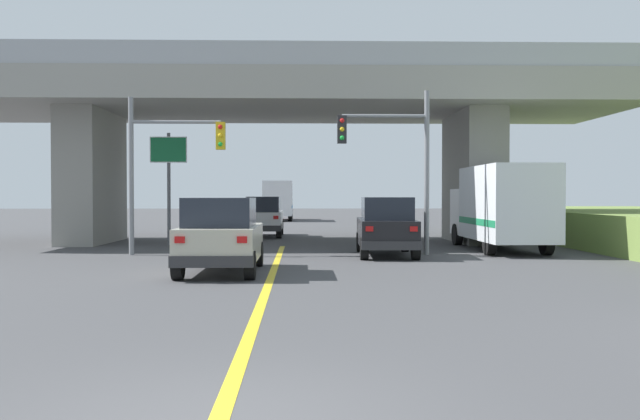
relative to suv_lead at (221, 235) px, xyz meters
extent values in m
plane|color=#424244|center=(1.38, 12.38, -1.01)|extent=(160.00, 160.00, 0.00)
cube|color=gray|center=(1.38, 12.38, 5.37)|extent=(29.66, 9.28, 1.28)
cube|color=gray|center=(-7.06, 12.38, 1.86)|extent=(1.65, 5.57, 5.75)
cube|color=gray|center=(9.81, 12.38, 1.86)|extent=(1.65, 5.57, 5.75)
cube|color=#9EA0A5|center=(1.38, 7.89, 6.46)|extent=(29.66, 0.20, 0.90)
cube|color=#9EA0A5|center=(1.38, 16.87, 6.46)|extent=(29.66, 0.20, 0.90)
cube|color=yellow|center=(1.38, -1.29, -1.01)|extent=(0.20, 22.37, 0.01)
cube|color=#B7B29E|center=(0.00, 0.11, -0.20)|extent=(1.97, 4.46, 0.90)
cube|color=#1E232D|center=(0.00, -0.22, 0.63)|extent=(1.73, 2.45, 0.76)
cube|color=#2D2D30|center=(0.00, -2.07, -0.51)|extent=(2.01, 0.20, 0.28)
cube|color=red|center=(-0.74, -2.14, 0.02)|extent=(0.24, 0.06, 0.16)
cube|color=red|center=(0.74, -2.14, 0.02)|extent=(0.24, 0.06, 0.16)
cylinder|color=black|center=(-0.88, 1.79, -0.65)|extent=(0.26, 0.72, 0.72)
cylinder|color=black|center=(0.88, 1.79, -0.65)|extent=(0.26, 0.72, 0.72)
cylinder|color=black|center=(-0.88, -1.57, -0.65)|extent=(0.26, 0.72, 0.72)
cylinder|color=black|center=(0.88, -1.57, -0.65)|extent=(0.26, 0.72, 0.72)
cube|color=black|center=(5.08, 5.35, -0.20)|extent=(2.04, 4.51, 0.90)
cube|color=#1E232D|center=(5.07, 5.02, 0.63)|extent=(1.74, 2.51, 0.76)
cube|color=#2D2D30|center=(4.99, 3.19, -0.51)|extent=(1.90, 0.28, 0.28)
cube|color=red|center=(4.29, 3.15, 0.02)|extent=(0.24, 0.07, 0.16)
cube|color=red|center=(5.68, 3.09, 0.02)|extent=(0.24, 0.07, 0.16)
cylinder|color=black|center=(4.32, 7.05, -0.65)|extent=(0.29, 0.73, 0.72)
cylinder|color=black|center=(5.98, 6.98, -0.65)|extent=(0.29, 0.73, 0.72)
cylinder|color=black|center=(4.18, 3.72, -0.65)|extent=(0.29, 0.73, 0.72)
cylinder|color=black|center=(5.84, 3.65, -0.65)|extent=(0.29, 0.73, 0.72)
cube|color=silver|center=(9.68, 10.34, 0.39)|extent=(2.20, 2.00, 1.90)
cube|color=silver|center=(9.68, 6.66, 0.79)|extent=(2.31, 5.36, 2.71)
cube|color=#197F4C|center=(9.68, 6.66, 0.11)|extent=(2.33, 5.26, 0.24)
cylinder|color=black|center=(8.68, 10.34, -0.56)|extent=(0.30, 0.90, 0.90)
cylinder|color=black|center=(10.68, 10.34, -0.56)|extent=(0.30, 0.90, 0.90)
cylinder|color=black|center=(8.68, 5.31, -0.56)|extent=(0.30, 0.90, 0.90)
cylinder|color=black|center=(10.68, 5.31, -0.56)|extent=(0.30, 0.90, 0.90)
cube|color=silver|center=(0.26, 16.87, -0.20)|extent=(1.82, 4.34, 0.90)
cube|color=#1E232D|center=(0.26, 16.55, 0.63)|extent=(1.60, 2.39, 0.76)
cube|color=#2D2D30|center=(0.26, 14.75, -0.51)|extent=(1.85, 0.20, 0.28)
cube|color=red|center=(-0.42, 14.68, 0.02)|extent=(0.24, 0.06, 0.16)
cube|color=red|center=(0.94, 14.68, 0.02)|extent=(0.24, 0.06, 0.16)
cylinder|color=black|center=(-0.55, 18.49, -0.65)|extent=(0.26, 0.72, 0.72)
cylinder|color=black|center=(1.06, 18.49, -0.65)|extent=(0.26, 0.72, 0.72)
cylinder|color=black|center=(-0.55, 15.25, -0.65)|extent=(0.26, 0.72, 0.72)
cylinder|color=black|center=(1.06, 15.25, -0.65)|extent=(0.26, 0.72, 0.72)
cylinder|color=slate|center=(6.54, 5.64, 1.86)|extent=(0.18, 0.18, 5.74)
cylinder|color=slate|center=(5.05, 5.64, 3.84)|extent=(2.98, 0.12, 0.12)
cube|color=#232326|center=(3.56, 5.64, 3.36)|extent=(0.32, 0.26, 0.96)
sphere|color=red|center=(3.56, 5.49, 3.66)|extent=(0.16, 0.16, 0.16)
sphere|color=gold|center=(3.56, 5.49, 3.36)|extent=(0.16, 0.16, 0.16)
sphere|color=green|center=(3.56, 5.49, 3.06)|extent=(0.16, 0.16, 0.16)
cylinder|color=slate|center=(-3.78, 5.82, 1.74)|extent=(0.18, 0.18, 5.51)
cylinder|color=slate|center=(-2.23, 5.82, 3.63)|extent=(3.12, 0.12, 0.12)
cube|color=gold|center=(-0.67, 5.82, 3.15)|extent=(0.32, 0.26, 0.96)
sphere|color=red|center=(-0.67, 5.67, 3.45)|extent=(0.16, 0.16, 0.16)
sphere|color=gold|center=(-0.67, 5.67, 3.15)|extent=(0.16, 0.16, 0.16)
sphere|color=green|center=(-0.67, 5.67, 2.85)|extent=(0.16, 0.16, 0.16)
cylinder|color=#56595E|center=(-3.40, 10.78, 1.34)|extent=(0.14, 0.14, 4.70)
cube|color=#146638|center=(-3.40, 10.72, 2.98)|extent=(1.46, 0.08, 1.01)
cube|color=white|center=(-3.40, 10.71, 2.98)|extent=(1.54, 0.04, 1.09)
cube|color=red|center=(0.25, 42.34, 0.39)|extent=(2.20, 2.00, 1.90)
cube|color=silver|center=(0.25, 38.77, 0.83)|extent=(2.31, 5.14, 2.79)
cube|color=#195999|center=(0.25, 38.77, 0.13)|extent=(2.33, 5.04, 0.24)
cylinder|color=black|center=(-0.75, 42.34, -0.56)|extent=(0.30, 0.90, 0.90)
cylinder|color=black|center=(1.25, 42.34, -0.56)|extent=(0.30, 0.90, 0.90)
cylinder|color=black|center=(-0.75, 37.48, -0.56)|extent=(0.30, 0.90, 0.90)
cylinder|color=black|center=(1.25, 37.48, -0.56)|extent=(0.30, 0.90, 0.90)
camera|label=1|loc=(2.14, -18.89, 1.07)|focal=39.54mm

